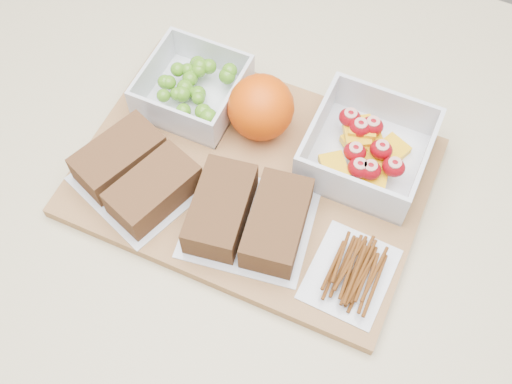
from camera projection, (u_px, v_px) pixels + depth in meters
ground at (253, 368)px, 1.59m from camera, size 4.00×4.00×0.00m
counter at (252, 307)px, 1.20m from camera, size 1.20×0.90×0.90m
cutting_board at (252, 177)px, 0.80m from camera, size 0.42×0.30×0.02m
grape_container at (194, 88)px, 0.83m from camera, size 0.12×0.12×0.05m
fruit_container at (367, 150)px, 0.79m from camera, size 0.14×0.14×0.06m
orange at (261, 107)px, 0.79m from camera, size 0.08×0.08×0.08m
sandwich_bag_left at (136, 174)px, 0.77m from camera, size 0.17×0.16×0.04m
sandwich_bag_center at (249, 216)px, 0.74m from camera, size 0.16×0.15×0.04m
pretzel_bag at (351, 270)px, 0.72m from camera, size 0.09×0.11×0.02m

